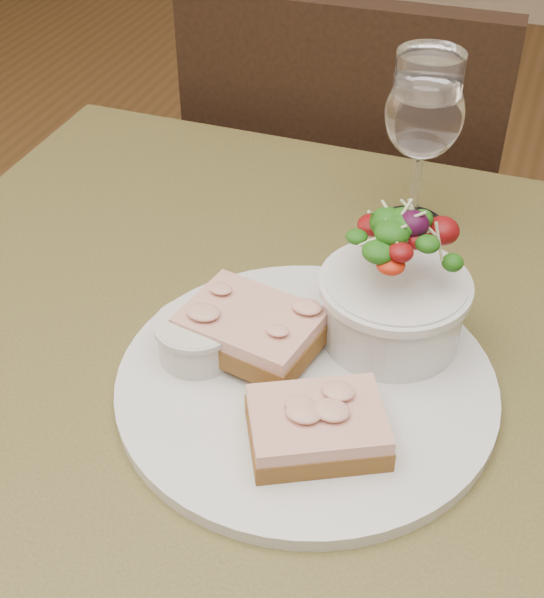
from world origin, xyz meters
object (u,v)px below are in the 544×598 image
(salad_bowl, at_px, (396,282))
(chair_far, at_px, (349,312))
(dinner_plate, at_px, (306,384))
(ramekin, at_px, (197,337))
(wine_glass, at_px, (424,119))
(sandwich_back, at_px, (251,329))
(cafe_table, at_px, (270,454))
(sandwich_front, at_px, (317,427))

(salad_bowl, bearing_deg, chair_far, 106.34)
(dinner_plate, relative_size, salad_bowl, 2.44)
(ramekin, distance_m, salad_bowl, 0.17)
(chair_far, relative_size, wine_glass, 5.14)
(chair_far, height_order, sandwich_back, chair_far)
(wine_glass, bearing_deg, dinner_plate, -96.27)
(cafe_table, bearing_deg, dinner_plate, -11.63)
(chair_far, bearing_deg, ramekin, 90.32)
(sandwich_back, height_order, wine_glass, wine_glass)
(salad_bowl, bearing_deg, sandwich_back, -152.13)
(dinner_plate, bearing_deg, sandwich_back, 161.82)
(sandwich_front, xyz_separation_m, ramekin, (-0.12, 0.06, 0.01))
(sandwich_front, xyz_separation_m, wine_glass, (0.00, 0.33, 0.10))
(ramekin, height_order, salad_bowl, salad_bowl)
(salad_bowl, relative_size, wine_glass, 0.73)
(ramekin, relative_size, salad_bowl, 0.51)
(ramekin, distance_m, wine_glass, 0.31)
(cafe_table, height_order, ramekin, ramekin)
(sandwich_back, distance_m, ramekin, 0.05)
(sandwich_front, bearing_deg, cafe_table, 105.50)
(chair_far, height_order, dinner_plate, chair_far)
(sandwich_front, bearing_deg, sandwich_back, 109.35)
(sandwich_front, distance_m, sandwich_back, 0.11)
(cafe_table, distance_m, dinner_plate, 0.11)
(sandwich_back, distance_m, wine_glass, 0.28)
(cafe_table, relative_size, sandwich_back, 6.49)
(chair_far, xyz_separation_m, salad_bowl, (0.17, -0.58, 0.53))
(cafe_table, distance_m, ramekin, 0.15)
(sandwich_front, bearing_deg, dinner_plate, 87.42)
(dinner_plate, bearing_deg, wine_glass, 83.73)
(sandwich_back, relative_size, ramekin, 1.91)
(sandwich_front, distance_m, salad_bowl, 0.14)
(dinner_plate, bearing_deg, sandwich_front, -65.42)
(sandwich_back, relative_size, salad_bowl, 0.97)
(salad_bowl, xyz_separation_m, wine_glass, (-0.02, 0.19, 0.05))
(salad_bowl, bearing_deg, wine_glass, 96.61)
(sandwich_back, xyz_separation_m, ramekin, (-0.04, -0.02, -0.00))
(sandwich_back, bearing_deg, ramekin, -141.17)
(cafe_table, xyz_separation_m, dinner_plate, (0.03, -0.01, 0.11))
(sandwich_front, bearing_deg, chair_far, 74.37)
(chair_far, height_order, wine_glass, wine_glass)
(dinner_plate, height_order, sandwich_front, sandwich_front)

